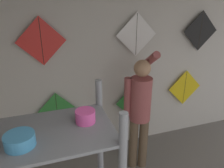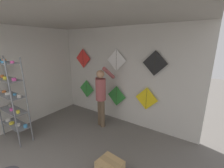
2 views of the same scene
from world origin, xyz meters
name	(u,v)px [view 2 (image 2 of 2)]	position (x,y,z in m)	size (l,w,h in m)	color
back_panel	(116,76)	(0.00, 3.64, 1.40)	(4.79, 0.06, 2.80)	beige
left_panel	(19,78)	(-2.03, 1.81, 1.40)	(0.06, 4.41, 2.80)	beige
ceiling_slab	(62,16)	(0.00, 1.81, 2.82)	(4.79, 4.41, 0.04)	#A8A399
shelf_rack	(11,97)	(-1.49, 1.33, 1.12)	(0.89, 0.33, 2.05)	slate
shopkeeper	(101,93)	(-0.09, 3.01, 0.99)	(0.43, 0.56, 1.76)	brown
kite_0	(87,89)	(-1.16, 3.55, 0.80)	(0.63, 0.01, 0.63)	#338C38
kite_1	(116,96)	(0.08, 3.55, 0.79)	(0.63, 0.01, 0.63)	#338C38
kite_2	(146,99)	(1.03, 3.55, 0.90)	(0.63, 0.01, 0.63)	yellow
kite_3	(83,58)	(-1.26, 3.55, 1.85)	(0.63, 0.01, 0.63)	red
kite_4	(116,60)	(0.07, 3.55, 1.87)	(0.63, 0.01, 0.63)	white
kite_5	(155,63)	(1.19, 3.55, 1.87)	(0.63, 0.01, 0.63)	black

